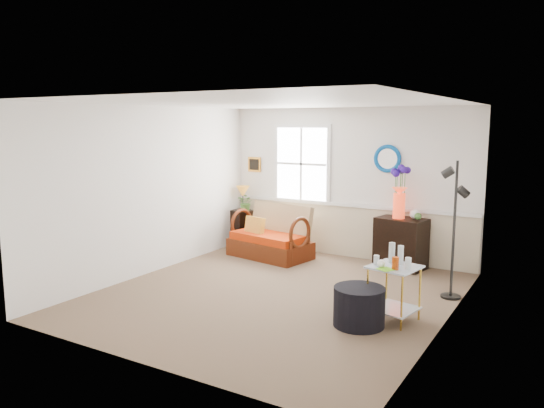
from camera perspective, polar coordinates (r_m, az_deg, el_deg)
The scene contains 19 objects.
floor at distance 7.40m, azimuth 0.39°, elevation -9.70°, with size 4.50×5.00×0.01m, color brown.
ceiling at distance 7.02m, azimuth 0.41°, elevation 10.86°, with size 4.50×5.00×0.01m, color white.
walls at distance 7.09m, azimuth 0.40°, elevation 0.31°, with size 4.51×5.01×2.60m.
wainscot at distance 9.44m, azimuth 8.03°, elevation -2.90°, with size 4.46×0.02×0.90m, color beige.
chair_rail at distance 9.34m, azimuth 8.07°, elevation -0.09°, with size 4.46×0.04×0.06m, color white.
window at distance 9.64m, azimuth 3.20°, elevation 4.32°, with size 1.14×0.06×1.44m, color white, non-canonical shape.
picture at distance 10.17m, azimuth -1.89°, elevation 4.28°, with size 0.28×0.03×0.28m, color #BB7924.
mirror at distance 9.02m, azimuth 12.32°, elevation 4.79°, with size 0.47×0.47×0.07m, color #006FC9.
loveseat at distance 9.27m, azimuth -0.21°, elevation -2.97°, with size 1.40×0.79×0.91m, color #47220D, non-canonical shape.
throw_pillow at distance 9.34m, azimuth -1.90°, elevation -2.63°, with size 0.40×0.10×0.40m, color orange, non-canonical shape.
lamp_stand at distance 10.21m, azimuth -3.19°, elevation -2.57°, with size 0.39×0.39×0.68m, color black, non-canonical shape.
table_lamp at distance 10.12m, azimuth -3.16°, elevation 0.63°, with size 0.26×0.26×0.47m, color orange, non-canonical shape.
potted_plant at distance 9.99m, azimuth -2.81°, elevation -0.05°, with size 0.31×0.34×0.27m, color #40702D.
cabinet at distance 8.86m, azimuth 13.70°, elevation -4.10°, with size 0.76×0.49×0.82m, color black, non-canonical shape.
flower_vase at distance 8.70m, azimuth 13.55°, elevation 1.21°, with size 0.25×0.25×0.84m, color red, non-canonical shape.
side_table at distance 6.53m, azimuth 12.95°, elevation -9.36°, with size 0.53×0.53×0.67m, color gold, non-canonical shape.
tabletop_items at distance 6.37m, azimuth 12.84°, elevation -5.50°, with size 0.42×0.42×0.25m, color silver, non-canonical shape.
floor_lamp at distance 7.44m, azimuth 18.98°, elevation -2.70°, with size 0.27×0.27×1.85m, color black, non-canonical shape.
ottoman at distance 6.34m, azimuth 9.35°, elevation -10.83°, with size 0.60×0.60×0.46m, color black.
Camera 1 is at (3.54, -6.06, 2.34)m, focal length 35.00 mm.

